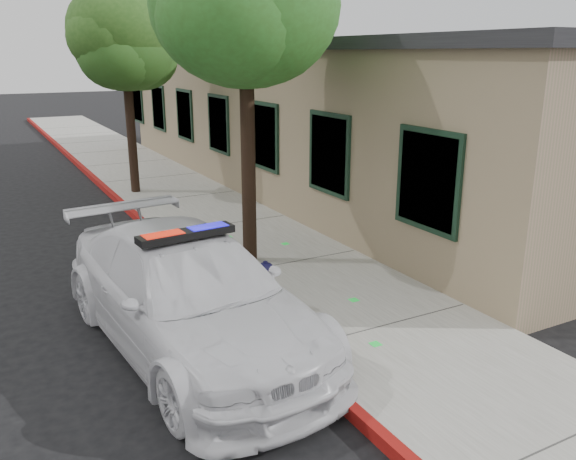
# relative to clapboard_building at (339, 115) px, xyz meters

# --- Properties ---
(ground) EXTENTS (120.00, 120.00, 0.00)m
(ground) POSITION_rel_clapboard_building_xyz_m (-6.69, -9.00, -2.13)
(ground) COLOR black
(ground) RESTS_ON ground
(sidewalk) EXTENTS (3.20, 60.00, 0.15)m
(sidewalk) POSITION_rel_clapboard_building_xyz_m (-5.09, -6.00, -2.05)
(sidewalk) COLOR gray
(sidewalk) RESTS_ON ground
(red_curb) EXTENTS (0.14, 60.00, 0.16)m
(red_curb) POSITION_rel_clapboard_building_xyz_m (-6.63, -6.00, -2.05)
(red_curb) COLOR #A01511
(red_curb) RESTS_ON ground
(clapboard_building) EXTENTS (7.30, 20.89, 4.24)m
(clapboard_building) POSITION_rel_clapboard_building_xyz_m (0.00, 0.00, 0.00)
(clapboard_building) COLOR #997B64
(clapboard_building) RESTS_ON ground
(police_car) EXTENTS (2.72, 5.64, 1.70)m
(police_car) POSITION_rel_clapboard_building_xyz_m (-7.64, -7.99, -1.33)
(police_car) COLOR silver
(police_car) RESTS_ON ground
(fire_hydrant) EXTENTS (0.44, 0.39, 0.79)m
(fire_hydrant) POSITION_rel_clapboard_building_xyz_m (-6.33, -7.69, -1.58)
(fire_hydrant) COLOR silver
(fire_hydrant) RESTS_ON sidewalk
(street_tree_near) EXTENTS (3.32, 3.23, 5.92)m
(street_tree_near) POSITION_rel_clapboard_building_xyz_m (-5.58, -5.53, 2.44)
(street_tree_near) COLOR black
(street_tree_near) RESTS_ON sidewalk
(street_tree_mid) EXTENTS (3.09, 2.96, 5.64)m
(street_tree_mid) POSITION_rel_clapboard_building_xyz_m (-5.98, 1.37, 2.27)
(street_tree_mid) COLOR black
(street_tree_mid) RESTS_ON sidewalk
(street_tree_far) EXTENTS (2.79, 2.68, 5.05)m
(street_tree_far) POSITION_rel_clapboard_building_xyz_m (-5.96, 1.28, 1.82)
(street_tree_far) COLOR black
(street_tree_far) RESTS_ON sidewalk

